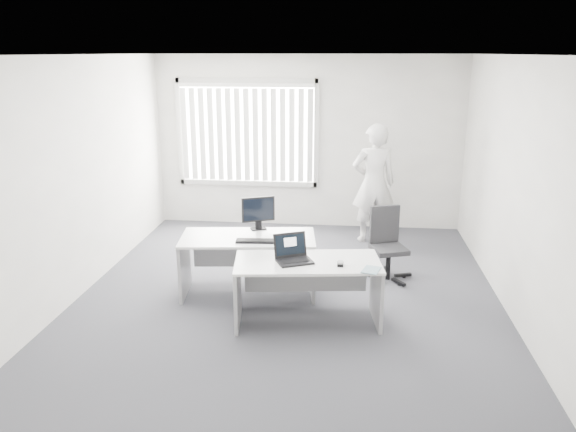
# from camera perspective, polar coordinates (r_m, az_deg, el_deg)

# --- Properties ---
(ground) EXTENTS (6.00, 6.00, 0.00)m
(ground) POSITION_cam_1_polar(r_m,az_deg,el_deg) (6.78, 0.01, -8.32)
(ground) COLOR #404046
(ground) RESTS_ON ground
(wall_back) EXTENTS (5.00, 0.02, 2.80)m
(wall_back) POSITION_cam_1_polar(r_m,az_deg,el_deg) (9.26, 2.05, 7.45)
(wall_back) COLOR beige
(wall_back) RESTS_ON ground
(wall_front) EXTENTS (5.00, 0.02, 2.80)m
(wall_front) POSITION_cam_1_polar(r_m,az_deg,el_deg) (3.50, -5.41, -7.83)
(wall_front) COLOR beige
(wall_front) RESTS_ON ground
(wall_left) EXTENTS (0.02, 6.00, 2.80)m
(wall_left) POSITION_cam_1_polar(r_m,az_deg,el_deg) (7.04, -20.70, 3.57)
(wall_left) COLOR beige
(wall_left) RESTS_ON ground
(wall_right) EXTENTS (0.02, 6.00, 2.80)m
(wall_right) POSITION_cam_1_polar(r_m,az_deg,el_deg) (6.55, 22.33, 2.50)
(wall_right) COLOR beige
(wall_right) RESTS_ON ground
(ceiling) EXTENTS (5.00, 6.00, 0.02)m
(ceiling) POSITION_cam_1_polar(r_m,az_deg,el_deg) (6.16, 0.01, 16.07)
(ceiling) COLOR silver
(ceiling) RESTS_ON wall_back
(window) EXTENTS (2.32, 0.06, 1.76)m
(window) POSITION_cam_1_polar(r_m,az_deg,el_deg) (9.32, -4.17, 8.41)
(window) COLOR #B5B4B0
(window) RESTS_ON wall_back
(blinds) EXTENTS (2.20, 0.10, 1.50)m
(blinds) POSITION_cam_1_polar(r_m,az_deg,el_deg) (9.27, -4.23, 8.18)
(blinds) COLOR white
(blinds) RESTS_ON wall_back
(desk_near) EXTENTS (1.62, 0.91, 0.70)m
(desk_near) POSITION_cam_1_polar(r_m,az_deg,el_deg) (6.03, 1.98, -6.33)
(desk_near) COLOR silver
(desk_near) RESTS_ON ground
(desk_far) EXTENTS (1.66, 0.92, 0.72)m
(desk_far) POSITION_cam_1_polar(r_m,az_deg,el_deg) (6.74, -4.06, -3.73)
(desk_far) COLOR silver
(desk_far) RESTS_ON ground
(office_chair) EXTENTS (0.68, 0.68, 0.94)m
(office_chair) POSITION_cam_1_polar(r_m,az_deg,el_deg) (7.36, 10.04, -4.09)
(office_chair) COLOR black
(office_chair) RESTS_ON ground
(person) EXTENTS (0.74, 0.56, 1.82)m
(person) POSITION_cam_1_polar(r_m,az_deg,el_deg) (8.62, 8.70, 3.30)
(person) COLOR silver
(person) RESTS_ON ground
(laptop) EXTENTS (0.46, 0.44, 0.28)m
(laptop) POSITION_cam_1_polar(r_m,az_deg,el_deg) (5.87, 0.70, -3.47)
(laptop) COLOR black
(laptop) RESTS_ON desk_near
(paper_sheet) EXTENTS (0.32, 0.27, 0.00)m
(paper_sheet) POSITION_cam_1_polar(r_m,az_deg,el_deg) (5.94, 5.33, -4.71)
(paper_sheet) COLOR silver
(paper_sheet) RESTS_ON desk_near
(mouse) EXTENTS (0.06, 0.10, 0.04)m
(mouse) POSITION_cam_1_polar(r_m,az_deg,el_deg) (5.85, 5.34, -4.83)
(mouse) COLOR #A5A5A7
(mouse) RESTS_ON paper_sheet
(booklet) EXTENTS (0.22, 0.26, 0.01)m
(booklet) POSITION_cam_1_polar(r_m,az_deg,el_deg) (5.76, 8.44, -5.44)
(booklet) COLOR silver
(booklet) RESTS_ON desk_near
(keyboard) EXTENTS (0.46, 0.18, 0.02)m
(keyboard) POSITION_cam_1_polar(r_m,az_deg,el_deg) (6.48, -3.33, -2.55)
(keyboard) COLOR black
(keyboard) RESTS_ON desk_far
(monitor) EXTENTS (0.43, 0.27, 0.41)m
(monitor) POSITION_cam_1_polar(r_m,az_deg,el_deg) (6.88, -3.04, 0.29)
(monitor) COLOR black
(monitor) RESTS_ON desk_far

